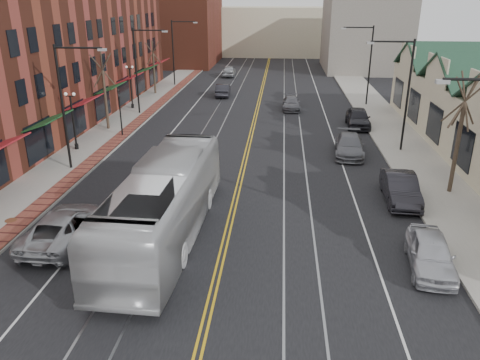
% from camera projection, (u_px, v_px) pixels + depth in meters
% --- Properties ---
extents(ground, '(160.00, 160.00, 0.00)m').
position_uv_depth(ground, '(201.00, 343.00, 15.70)').
color(ground, black).
rests_on(ground, ground).
extents(sidewalk_left, '(4.00, 120.00, 0.15)m').
position_uv_depth(sidewalk_left, '(87.00, 150.00, 35.20)').
color(sidewalk_left, gray).
rests_on(sidewalk_left, ground).
extents(sidewalk_right, '(4.00, 120.00, 0.15)m').
position_uv_depth(sidewalk_right, '(414.00, 159.00, 33.23)').
color(sidewalk_right, gray).
rests_on(sidewalk_right, ground).
extents(building_left, '(10.00, 50.00, 11.00)m').
position_uv_depth(building_left, '(33.00, 63.00, 40.28)').
color(building_left, maroon).
rests_on(building_left, ground).
extents(backdrop_left, '(14.00, 18.00, 14.00)m').
position_uv_depth(backdrop_left, '(175.00, 21.00, 79.35)').
color(backdrop_left, maroon).
rests_on(backdrop_left, ground).
extents(backdrop_mid, '(22.00, 14.00, 9.00)m').
position_uv_depth(backdrop_mid, '(271.00, 31.00, 92.86)').
color(backdrop_mid, beige).
rests_on(backdrop_mid, ground).
extents(backdrop_right, '(12.00, 16.00, 11.00)m').
position_uv_depth(backdrop_right, '(364.00, 34.00, 72.72)').
color(backdrop_right, slate).
rests_on(backdrop_right, ground).
extents(streetlight_l_1, '(3.33, 0.25, 8.00)m').
position_uv_depth(streetlight_l_1, '(68.00, 95.00, 29.60)').
color(streetlight_l_1, black).
rests_on(streetlight_l_1, sidewalk_left).
extents(streetlight_l_2, '(3.33, 0.25, 8.00)m').
position_uv_depth(streetlight_l_2, '(140.00, 62.00, 44.44)').
color(streetlight_l_2, black).
rests_on(streetlight_l_2, sidewalk_left).
extents(streetlight_l_3, '(3.33, 0.25, 8.00)m').
position_uv_depth(streetlight_l_3, '(176.00, 46.00, 59.27)').
color(streetlight_l_3, black).
rests_on(streetlight_l_3, sidewalk_left).
extents(streetlight_r_1, '(3.33, 0.25, 8.00)m').
position_uv_depth(streetlight_r_1, '(403.00, 84.00, 33.35)').
color(streetlight_r_1, black).
rests_on(streetlight_r_1, sidewalk_right).
extents(streetlight_r_2, '(3.33, 0.25, 8.00)m').
position_uv_depth(streetlight_r_2, '(366.00, 57.00, 48.19)').
color(streetlight_r_2, black).
rests_on(streetlight_r_2, sidewalk_right).
extents(lamppost_l_2, '(0.84, 0.28, 4.27)m').
position_uv_depth(lamppost_l_2, '(73.00, 122.00, 34.49)').
color(lamppost_l_2, black).
rests_on(lamppost_l_2, sidewalk_left).
extents(lamppost_l_3, '(0.84, 0.28, 4.27)m').
position_uv_depth(lamppost_l_3, '(131.00, 88.00, 47.47)').
color(lamppost_l_3, black).
rests_on(lamppost_l_3, sidewalk_left).
extents(tree_left_near, '(1.78, 1.37, 6.48)m').
position_uv_depth(tree_left_near, '(105.00, 90.00, 39.54)').
color(tree_left_near, '#382B21').
rests_on(tree_left_near, sidewalk_left).
extents(tree_left_far, '(1.66, 1.28, 6.02)m').
position_uv_depth(tree_left_far, '(154.00, 66.00, 54.47)').
color(tree_left_far, '#382B21').
rests_on(tree_left_far, sidewalk_left).
extents(tree_right_mid, '(1.90, 1.46, 6.93)m').
position_uv_depth(tree_right_mid, '(460.00, 132.00, 26.28)').
color(tree_right_mid, '#382B21').
rests_on(tree_right_mid, sidewalk_right).
extents(manhole_far, '(0.60, 0.60, 0.02)m').
position_uv_depth(manhole_far, '(11.00, 220.00, 23.98)').
color(manhole_far, '#592D19').
rests_on(manhole_far, sidewalk_left).
extents(traffic_signal, '(0.18, 0.15, 3.80)m').
position_uv_depth(traffic_signal, '(120.00, 109.00, 37.96)').
color(traffic_signal, black).
rests_on(traffic_signal, sidewalk_left).
extents(transit_bus, '(3.51, 13.28, 3.67)m').
position_uv_depth(transit_bus, '(165.00, 202.00, 21.96)').
color(transit_bus, silver).
rests_on(transit_bus, ground).
extents(parked_suv, '(2.74, 5.72, 1.57)m').
position_uv_depth(parked_suv, '(65.00, 226.00, 21.99)').
color(parked_suv, '#A8AAB0').
rests_on(parked_suv, ground).
extents(parked_car_a, '(2.26, 4.54, 1.49)m').
position_uv_depth(parked_car_a, '(431.00, 253.00, 19.77)').
color(parked_car_a, silver).
rests_on(parked_car_a, ground).
extents(parked_car_b, '(1.87, 4.83, 1.57)m').
position_uv_depth(parked_car_b, '(400.00, 188.00, 26.34)').
color(parked_car_b, '#232228').
rests_on(parked_car_b, ground).
extents(parked_car_c, '(2.51, 5.19, 1.46)m').
position_uv_depth(parked_car_c, '(349.00, 145.00, 34.12)').
color(parked_car_c, slate).
rests_on(parked_car_c, ground).
extents(parked_car_d, '(2.15, 4.93, 1.66)m').
position_uv_depth(parked_car_d, '(358.00, 118.00, 41.51)').
color(parked_car_d, '#222227').
rests_on(parked_car_d, ground).
extents(distant_car_left, '(1.69, 4.37, 1.42)m').
position_uv_depth(distant_car_left, '(223.00, 90.00, 54.42)').
color(distant_car_left, black).
rests_on(distant_car_left, ground).
extents(distant_car_right, '(1.81, 4.40, 1.27)m').
position_uv_depth(distant_car_right, '(291.00, 103.00, 48.03)').
color(distant_car_right, '#58585E').
rests_on(distant_car_right, ground).
extents(distant_car_far, '(2.01, 4.68, 1.57)m').
position_uv_depth(distant_car_far, '(229.00, 71.00, 67.93)').
color(distant_car_far, '#979A9E').
rests_on(distant_car_far, ground).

